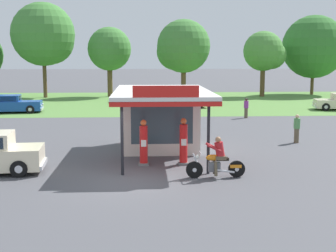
% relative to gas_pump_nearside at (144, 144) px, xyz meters
% --- Properties ---
extents(ground_plane, '(300.00, 300.00, 0.00)m').
position_rel_gas_pump_nearside_xyz_m(ground_plane, '(-0.42, -2.40, -0.89)').
color(ground_plane, '#4C4C51').
extents(grass_verge_strip, '(120.00, 24.00, 0.01)m').
position_rel_gas_pump_nearside_xyz_m(grass_verge_strip, '(-0.42, 27.60, -0.89)').
color(grass_verge_strip, '#56843D').
rests_on(grass_verge_strip, ground).
extents(service_station_kiosk, '(4.25, 7.62, 3.49)m').
position_rel_gas_pump_nearside_xyz_m(service_station_kiosk, '(0.85, 3.09, 0.88)').
color(service_station_kiosk, silver).
rests_on(service_station_kiosk, ground).
extents(gas_pump_nearside, '(0.44, 0.44, 1.95)m').
position_rel_gas_pump_nearside_xyz_m(gas_pump_nearside, '(0.00, 0.00, 0.00)').
color(gas_pump_nearside, slate).
rests_on(gas_pump_nearside, ground).
extents(gas_pump_offside, '(0.44, 0.44, 2.00)m').
position_rel_gas_pump_nearside_xyz_m(gas_pump_offside, '(1.69, 0.00, 0.02)').
color(gas_pump_offside, slate).
rests_on(gas_pump_offside, ground).
extents(motorcycle_with_rider, '(2.27, 0.70, 1.58)m').
position_rel_gas_pump_nearside_xyz_m(motorcycle_with_rider, '(2.76, -2.22, -0.24)').
color(motorcycle_with_rider, black).
rests_on(motorcycle_with_rider, ground).
extents(parked_car_back_row_right, '(5.44, 2.86, 1.52)m').
position_rel_gas_pump_nearside_xyz_m(parked_car_back_row_right, '(3.01, 21.51, -0.21)').
color(parked_car_back_row_right, red).
rests_on(parked_car_back_row_right, ground).
extents(parked_car_back_row_left, '(5.33, 2.30, 1.44)m').
position_rel_gas_pump_nearside_xyz_m(parked_car_back_row_left, '(-10.94, 18.96, -0.22)').
color(parked_car_back_row_left, '#19479E').
rests_on(parked_car_back_row_left, ground).
extents(bystander_standing_back_lot, '(0.34, 0.34, 1.53)m').
position_rel_gas_pump_nearside_xyz_m(bystander_standing_back_lot, '(8.14, 4.66, -0.09)').
color(bystander_standing_back_lot, brown).
rests_on(bystander_standing_back_lot, ground).
extents(bystander_leaning_by_kiosk, '(0.34, 0.34, 1.48)m').
position_rel_gas_pump_nearside_xyz_m(bystander_leaning_by_kiosk, '(7.65, 14.69, -0.11)').
color(bystander_leaning_by_kiosk, brown).
rests_on(bystander_leaning_by_kiosk, ground).
extents(tree_oak_far_right, '(4.90, 4.90, 7.83)m').
position_rel_gas_pump_nearside_xyz_m(tree_oak_far_right, '(-3.79, 33.82, 4.46)').
color(tree_oak_far_right, brown).
rests_on(tree_oak_far_right, ground).
extents(tree_oak_far_left, '(5.75, 5.73, 8.50)m').
position_rel_gas_pump_nearside_xyz_m(tree_oak_far_left, '(4.13, 31.07, 4.59)').
color(tree_oak_far_left, brown).
rests_on(tree_oak_far_left, ground).
extents(tree_oak_left, '(6.93, 6.93, 10.41)m').
position_rel_gas_pump_nearside_xyz_m(tree_oak_left, '(-10.71, 33.04, 5.85)').
color(tree_oak_left, brown).
rests_on(tree_oak_left, ground).
extents(tree_oak_centre, '(4.81, 4.50, 7.39)m').
position_rel_gas_pump_nearside_xyz_m(tree_oak_centre, '(13.83, 33.01, 4.11)').
color(tree_oak_centre, brown).
rests_on(tree_oak_centre, ground).
extents(tree_oak_distant_spare, '(7.43, 7.43, 9.38)m').
position_rel_gas_pump_nearside_xyz_m(tree_oak_distant_spare, '(20.35, 35.22, 4.63)').
color(tree_oak_distant_spare, brown).
rests_on(tree_oak_distant_spare, ground).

